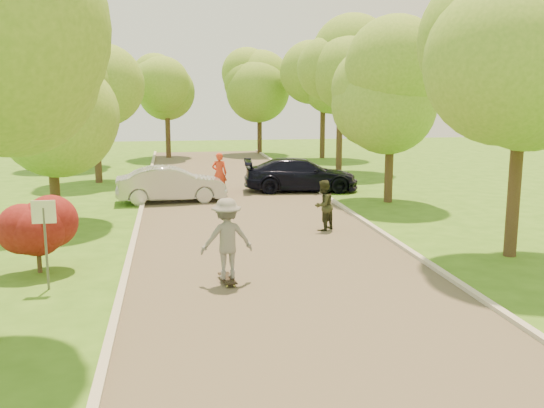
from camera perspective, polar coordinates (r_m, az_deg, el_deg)
ground at (r=11.94m, az=4.97°, el=-12.56°), size 100.00×100.00×0.00m
road at (r=19.41m, az=-0.90°, el=-3.44°), size 8.00×60.00×0.01m
curb_left at (r=19.23m, az=-12.95°, el=-3.67°), size 0.18×60.00×0.12m
curb_right at (r=20.38m, az=10.44°, el=-2.79°), size 0.18×60.00×0.12m
street_sign at (r=15.26m, az=-20.62°, el=-1.94°), size 0.55×0.06×2.17m
red_shrub at (r=16.89m, az=-21.23°, el=-2.45°), size 1.70×1.70×1.95m
tree_l_midb at (r=22.99m, az=-19.82°, el=9.64°), size 4.30×4.20×6.62m
tree_l_far at (r=32.84m, az=-16.06°, el=11.44°), size 4.92×4.80×7.79m
tree_r_mida at (r=18.48m, az=23.20°, el=12.34°), size 5.13×5.00×7.95m
tree_r_midb at (r=26.36m, az=11.61°, el=10.70°), size 4.51×4.40×7.01m
tree_r_far at (r=36.07m, az=6.84°, el=12.22°), size 5.33×5.20×8.34m
tree_bg_a at (r=41.08m, az=-18.17°, el=10.83°), size 5.12×5.00×7.72m
tree_bg_b at (r=44.04m, az=5.13°, el=11.53°), size 5.12×5.00×7.95m
tree_bg_c at (r=44.64m, az=-9.62°, el=10.74°), size 4.92×4.80×7.33m
tree_bg_d at (r=47.16m, az=-0.92°, el=11.22°), size 5.12×5.00×7.72m
silver_sedan at (r=26.49m, az=-9.46°, el=1.84°), size 4.76×1.91×1.54m
dark_sedan at (r=29.08m, az=2.73°, el=2.77°), size 5.64×2.74×1.58m
longboard at (r=15.18m, az=-4.22°, el=-7.01°), size 0.41×1.06×0.12m
skateboarder at (r=14.91m, az=-4.28°, el=-3.26°), size 1.38×0.90×2.01m
person_striped at (r=28.39m, az=-4.98°, el=2.91°), size 0.76×0.55×1.92m
person_olive at (r=20.70m, az=4.83°, el=-0.14°), size 1.07×1.06×1.75m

